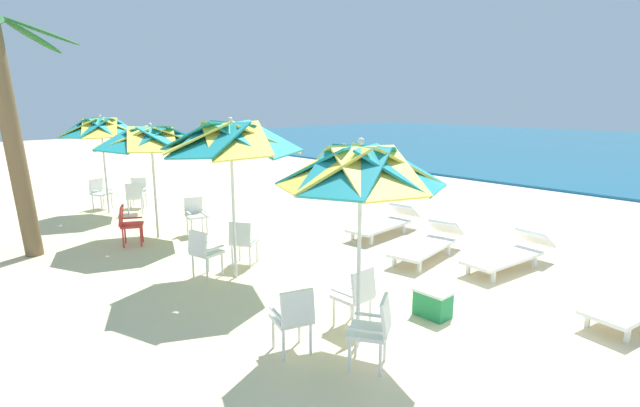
{
  "coord_description": "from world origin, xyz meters",
  "views": [
    {
      "loc": [
        2.82,
        -6.57,
        3.04
      ],
      "look_at": [
        -4.2,
        -0.13,
        1.0
      ],
      "focal_mm": 27.05,
      "sensor_mm": 36.0,
      "label": 1
    }
  ],
  "objects_px": {
    "plastic_chair_0": "(356,294)",
    "cooler_box": "(433,303)",
    "plastic_chair_2": "(293,316)",
    "sun_lounger_1": "(509,254)",
    "plastic_chair_4": "(204,250)",
    "plastic_chair_6": "(196,213)",
    "beach_umbrella_0": "(361,169)",
    "beach_umbrella_3": "(101,128)",
    "beach_umbrella_1": "(231,139)",
    "sun_lounger_0": "(640,301)",
    "beach_umbrella_2": "(151,138)",
    "plastic_chair_5": "(128,223)",
    "palm_tree_4": "(8,114)",
    "plastic_chair_8": "(100,192)",
    "plastic_chair_1": "(374,327)",
    "plastic_chair_7": "(138,190)",
    "plastic_chair_3": "(243,240)",
    "plastic_chair_9": "(134,196)",
    "sun_lounger_2": "(427,244)",
    "sun_lounger_3": "(384,223)"
  },
  "relations": [
    {
      "from": "sun_lounger_0",
      "to": "sun_lounger_1",
      "type": "bearing_deg",
      "value": 163.43
    },
    {
      "from": "plastic_chair_6",
      "to": "cooler_box",
      "type": "distance_m",
      "value": 6.27
    },
    {
      "from": "plastic_chair_2",
      "to": "sun_lounger_0",
      "type": "bearing_deg",
      "value": 58.68
    },
    {
      "from": "plastic_chair_4",
      "to": "palm_tree_4",
      "type": "relative_size",
      "value": 0.19
    },
    {
      "from": "beach_umbrella_0",
      "to": "sun_lounger_1",
      "type": "distance_m",
      "value": 4.61
    },
    {
      "from": "beach_umbrella_1",
      "to": "plastic_chair_5",
      "type": "distance_m",
      "value": 3.76
    },
    {
      "from": "plastic_chair_5",
      "to": "cooler_box",
      "type": "distance_m",
      "value": 6.68
    },
    {
      "from": "plastic_chair_7",
      "to": "sun_lounger_3",
      "type": "xyz_separation_m",
      "value": [
        6.72,
        2.99,
        -0.22
      ]
    },
    {
      "from": "plastic_chair_0",
      "to": "beach_umbrella_1",
      "type": "xyz_separation_m",
      "value": [
        -2.75,
        -0.14,
        1.92
      ]
    },
    {
      "from": "plastic_chair_9",
      "to": "palm_tree_4",
      "type": "height_order",
      "value": "palm_tree_4"
    },
    {
      "from": "plastic_chair_9",
      "to": "palm_tree_4",
      "type": "distance_m",
      "value": 4.39
    },
    {
      "from": "plastic_chair_3",
      "to": "beach_umbrella_3",
      "type": "bearing_deg",
      "value": -176.94
    },
    {
      "from": "beach_umbrella_0",
      "to": "beach_umbrella_3",
      "type": "distance_m",
      "value": 9.66
    },
    {
      "from": "plastic_chair_1",
      "to": "plastic_chair_3",
      "type": "xyz_separation_m",
      "value": [
        -3.99,
        0.87,
        0.0
      ]
    },
    {
      "from": "beach_umbrella_0",
      "to": "palm_tree_4",
      "type": "height_order",
      "value": "palm_tree_4"
    },
    {
      "from": "plastic_chair_4",
      "to": "plastic_chair_6",
      "type": "height_order",
      "value": "same"
    },
    {
      "from": "plastic_chair_1",
      "to": "plastic_chair_7",
      "type": "bearing_deg",
      "value": 171.91
    },
    {
      "from": "beach_umbrella_1",
      "to": "palm_tree_4",
      "type": "distance_m",
      "value": 4.56
    },
    {
      "from": "beach_umbrella_2",
      "to": "plastic_chair_5",
      "type": "distance_m",
      "value": 1.88
    },
    {
      "from": "sun_lounger_2",
      "to": "cooler_box",
      "type": "xyz_separation_m",
      "value": [
        1.61,
        -2.16,
        -0.08
      ]
    },
    {
      "from": "plastic_chair_2",
      "to": "sun_lounger_1",
      "type": "xyz_separation_m",
      "value": [
        0.31,
        4.88,
        -0.22
      ]
    },
    {
      "from": "plastic_chair_0",
      "to": "cooler_box",
      "type": "distance_m",
      "value": 1.23
    },
    {
      "from": "plastic_chair_1",
      "to": "sun_lounger_0",
      "type": "relative_size",
      "value": 0.39
    },
    {
      "from": "plastic_chair_1",
      "to": "cooler_box",
      "type": "height_order",
      "value": "plastic_chair_1"
    },
    {
      "from": "plastic_chair_5",
      "to": "beach_umbrella_3",
      "type": "xyz_separation_m",
      "value": [
        -3.38,
        0.74,
        1.82
      ]
    },
    {
      "from": "beach_umbrella_1",
      "to": "sun_lounger_0",
      "type": "xyz_separation_m",
      "value": [
        5.27,
        3.29,
        -2.13
      ]
    },
    {
      "from": "beach_umbrella_0",
      "to": "plastic_chair_4",
      "type": "xyz_separation_m",
      "value": [
        -3.46,
        -0.21,
        -1.76
      ]
    },
    {
      "from": "palm_tree_4",
      "to": "plastic_chair_8",
      "type": "bearing_deg",
      "value": 143.23
    },
    {
      "from": "sun_lounger_0",
      "to": "sun_lounger_1",
      "type": "height_order",
      "value": "same"
    },
    {
      "from": "plastic_chair_1",
      "to": "plastic_chair_8",
      "type": "xyz_separation_m",
      "value": [
        -10.87,
        0.59,
        0.0
      ]
    },
    {
      "from": "plastic_chair_7",
      "to": "plastic_chair_9",
      "type": "distance_m",
      "value": 0.85
    },
    {
      "from": "beach_umbrella_0",
      "to": "plastic_chair_0",
      "type": "xyz_separation_m",
      "value": [
        -0.35,
        0.34,
        -1.76
      ]
    },
    {
      "from": "beach_umbrella_0",
      "to": "beach_umbrella_1",
      "type": "xyz_separation_m",
      "value": [
        -3.11,
        0.2,
        0.15
      ]
    },
    {
      "from": "sun_lounger_0",
      "to": "sun_lounger_1",
      "type": "xyz_separation_m",
      "value": [
        -2.25,
        0.67,
        0.0
      ]
    },
    {
      "from": "plastic_chair_2",
      "to": "plastic_chair_4",
      "type": "distance_m",
      "value": 3.1
    },
    {
      "from": "plastic_chair_6",
      "to": "plastic_chair_8",
      "type": "xyz_separation_m",
      "value": [
        -4.29,
        -0.7,
        0.0
      ]
    },
    {
      "from": "plastic_chair_4",
      "to": "plastic_chair_9",
      "type": "distance_m",
      "value": 5.73
    },
    {
      "from": "plastic_chair_1",
      "to": "plastic_chair_8",
      "type": "distance_m",
      "value": 10.88
    },
    {
      "from": "plastic_chair_5",
      "to": "sun_lounger_0",
      "type": "height_order",
      "value": "plastic_chair_5"
    },
    {
      "from": "plastic_chair_6",
      "to": "sun_lounger_1",
      "type": "bearing_deg",
      "value": 27.15
    },
    {
      "from": "beach_umbrella_1",
      "to": "plastic_chair_8",
      "type": "distance_m",
      "value": 7.55
    },
    {
      "from": "plastic_chair_0",
      "to": "plastic_chair_6",
      "type": "relative_size",
      "value": 1.0
    },
    {
      "from": "plastic_chair_2",
      "to": "beach_umbrella_1",
      "type": "height_order",
      "value": "beach_umbrella_1"
    },
    {
      "from": "cooler_box",
      "to": "beach_umbrella_0",
      "type": "bearing_deg",
      "value": -95.39
    },
    {
      "from": "plastic_chair_8",
      "to": "sun_lounger_0",
      "type": "height_order",
      "value": "plastic_chair_8"
    },
    {
      "from": "beach_umbrella_3",
      "to": "sun_lounger_2",
      "type": "height_order",
      "value": "beach_umbrella_3"
    },
    {
      "from": "beach_umbrella_1",
      "to": "beach_umbrella_2",
      "type": "bearing_deg",
      "value": 178.77
    },
    {
      "from": "beach_umbrella_3",
      "to": "sun_lounger_0",
      "type": "bearing_deg",
      "value": 15.03
    },
    {
      "from": "beach_umbrella_2",
      "to": "plastic_chair_0",
      "type": "bearing_deg",
      "value": 0.64
    },
    {
      "from": "plastic_chair_4",
      "to": "plastic_chair_9",
      "type": "xyz_separation_m",
      "value": [
        -5.64,
        1.04,
        0.0
      ]
    }
  ]
}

